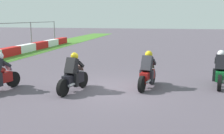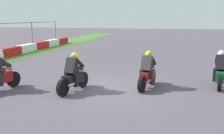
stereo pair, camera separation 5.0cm
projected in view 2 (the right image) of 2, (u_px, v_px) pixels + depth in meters
ground_plane at (112, 89)px, 10.32m from camera, size 120.00×120.00×0.00m
rider_lane_a at (220, 72)px, 10.54m from camera, size 2.04×0.61×1.51m
rider_lane_b at (147, 73)px, 10.35m from camera, size 2.02×0.63×1.51m
rider_lane_c at (73, 76)px, 9.85m from camera, size 2.03×0.63×1.51m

